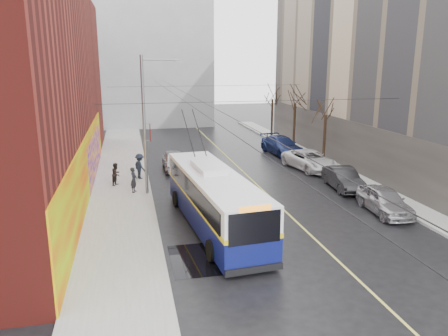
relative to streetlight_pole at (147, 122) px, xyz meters
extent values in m
plane|color=black|center=(6.14, -10.00, -4.85)|extent=(140.00, 140.00, 0.00)
cube|color=gray|center=(-1.86, 2.00, -4.77)|extent=(4.00, 60.00, 0.15)
cube|color=gray|center=(15.14, 2.00, -4.77)|extent=(2.00, 60.00, 0.15)
cube|color=#BFB74C|center=(7.64, 4.00, -4.84)|extent=(0.12, 50.00, 0.01)
cube|color=red|center=(-3.82, 0.00, -2.85)|extent=(0.08, 28.00, 4.00)
cube|color=#3F05A3|center=(-3.78, 6.00, -3.25)|extent=(0.06, 12.00, 3.20)
cube|color=tan|center=(23.14, 4.00, 3.15)|extent=(14.00, 36.00, 16.00)
cube|color=#4C4742|center=(16.11, 4.00, -2.85)|extent=(0.06, 36.00, 4.00)
cube|color=gray|center=(0.14, 35.00, 4.15)|extent=(20.00, 12.00, 18.00)
cylinder|color=slate|center=(-0.16, 0.00, -0.35)|extent=(0.20, 0.20, 9.00)
cube|color=#510F0B|center=(0.19, 0.00, -0.65)|extent=(0.04, 0.60, 1.10)
cylinder|color=slate|center=(1.04, 0.00, 3.85)|extent=(2.40, 0.10, 0.10)
cube|color=slate|center=(2.14, 0.00, 3.75)|extent=(0.50, 0.22, 0.12)
cylinder|color=black|center=(2.34, 5.00, 1.35)|extent=(0.02, 60.00, 0.02)
cylinder|color=black|center=(3.34, 5.00, 1.35)|extent=(0.02, 60.00, 0.02)
cylinder|color=black|center=(6.14, -4.00, 1.55)|extent=(18.00, 0.02, 0.02)
cylinder|color=black|center=(6.14, 12.00, 1.55)|extent=(18.00, 0.02, 0.02)
cylinder|color=black|center=(15.14, 6.00, -2.75)|extent=(0.24, 0.24, 4.20)
cylinder|color=black|center=(15.14, 13.00, -2.61)|extent=(0.24, 0.24, 4.48)
cylinder|color=black|center=(15.14, 20.00, -2.66)|extent=(0.24, 0.24, 4.37)
cube|color=black|center=(1.45, -10.21, -4.84)|extent=(2.16, 3.44, 0.01)
ellipsoid|color=slate|center=(4.08, -0.14, 2.71)|extent=(0.44, 0.20, 0.12)
ellipsoid|color=slate|center=(4.30, -0.38, 3.24)|extent=(0.44, 0.20, 0.12)
ellipsoid|color=slate|center=(1.77, -0.02, 2.60)|extent=(0.44, 0.20, 0.12)
cube|color=#0A0F4B|center=(3.06, -6.50, -3.92)|extent=(3.54, 11.84, 1.46)
cube|color=silver|center=(3.06, -6.50, -2.56)|extent=(3.54, 11.84, 1.26)
cube|color=gold|center=(3.06, -6.50, -3.19)|extent=(3.58, 11.88, 0.21)
cube|color=black|center=(3.57, -12.32, -2.71)|extent=(2.23, 0.23, 1.36)
cube|color=black|center=(2.55, -0.68, -2.71)|extent=(2.23, 0.23, 1.17)
cube|color=black|center=(1.78, -6.61, -2.66)|extent=(0.98, 10.65, 0.97)
cube|color=black|center=(4.34, -6.39, -2.66)|extent=(0.98, 10.65, 0.97)
cube|color=silver|center=(2.98, -5.53, -1.79)|extent=(1.61, 3.02, 0.29)
cube|color=black|center=(3.58, -12.36, -4.51)|extent=(2.53, 0.34, 0.29)
cylinder|color=black|center=(2.14, -10.48, -4.36)|extent=(0.38, 0.99, 0.97)
cylinder|color=black|center=(4.66, -10.26, -4.36)|extent=(0.38, 0.99, 0.97)
cylinder|color=black|center=(1.46, -2.74, -4.36)|extent=(0.38, 0.99, 0.97)
cylinder|color=black|center=(3.98, -2.52, -4.36)|extent=(0.38, 0.99, 0.97)
cylinder|color=black|center=(2.34, -2.17, -0.38)|extent=(0.35, 3.37, 2.39)
cylinder|color=black|center=(3.02, -2.11, -0.38)|extent=(0.35, 3.37, 2.39)
imported|color=#A3A2A7|center=(13.14, -6.49, -4.07)|extent=(2.15, 4.65, 1.54)
imported|color=black|center=(13.14, -1.46, -4.10)|extent=(2.00, 4.65, 1.49)
imported|color=silver|center=(13.14, 4.30, -4.08)|extent=(3.46, 5.90, 1.54)
imported|color=navy|center=(12.93, 10.45, -4.01)|extent=(3.06, 6.01, 1.67)
imported|color=#B4B3B9|center=(2.34, 6.57, -4.09)|extent=(1.81, 4.46, 1.52)
imported|color=black|center=(-0.99, 0.40, -3.85)|extent=(0.57, 0.71, 1.69)
imported|color=black|center=(-2.15, 2.36, -3.90)|extent=(0.89, 0.97, 1.59)
imported|color=black|center=(-0.48, 3.81, -3.76)|extent=(1.19, 1.39, 1.87)
camera|label=1|loc=(-1.14, -28.00, 3.79)|focal=35.00mm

